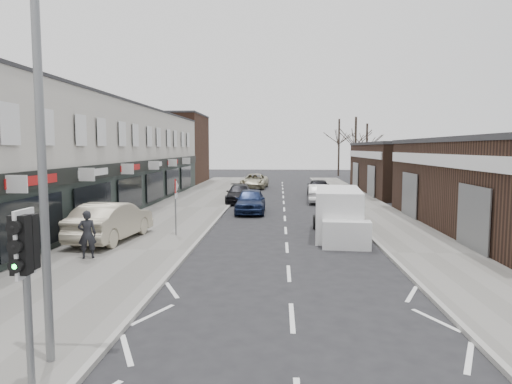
# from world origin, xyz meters

# --- Properties ---
(ground) EXTENTS (160.00, 160.00, 0.00)m
(ground) POSITION_xyz_m (0.00, 0.00, 0.00)
(ground) COLOR black
(ground) RESTS_ON ground
(pavement_left) EXTENTS (5.50, 64.00, 0.12)m
(pavement_left) POSITION_xyz_m (-6.75, 22.00, 0.06)
(pavement_left) COLOR slate
(pavement_left) RESTS_ON ground
(pavement_right) EXTENTS (3.50, 64.00, 0.12)m
(pavement_right) POSITION_xyz_m (5.75, 22.00, 0.06)
(pavement_right) COLOR slate
(pavement_right) RESTS_ON ground
(shop_terrace_left) EXTENTS (8.00, 41.00, 7.10)m
(shop_terrace_left) POSITION_xyz_m (-13.50, 19.50, 3.55)
(shop_terrace_left) COLOR beige
(shop_terrace_left) RESTS_ON ground
(brick_block_far) EXTENTS (8.00, 10.00, 8.00)m
(brick_block_far) POSITION_xyz_m (-13.50, 45.00, 4.00)
(brick_block_far) COLOR #42271C
(brick_block_far) RESTS_ON ground
(right_unit_far) EXTENTS (10.00, 16.00, 4.50)m
(right_unit_far) POSITION_xyz_m (12.50, 34.00, 2.25)
(right_unit_far) COLOR #332017
(right_unit_far) RESTS_ON ground
(tree_far_a) EXTENTS (3.60, 3.60, 8.00)m
(tree_far_a) POSITION_xyz_m (9.00, 48.00, 0.00)
(tree_far_a) COLOR #382D26
(tree_far_a) RESTS_ON ground
(tree_far_b) EXTENTS (3.60, 3.60, 7.50)m
(tree_far_b) POSITION_xyz_m (11.50, 54.00, 0.00)
(tree_far_b) COLOR #382D26
(tree_far_b) RESTS_ON ground
(tree_far_c) EXTENTS (3.60, 3.60, 8.50)m
(tree_far_c) POSITION_xyz_m (8.50, 60.00, 0.00)
(tree_far_c) COLOR #382D26
(tree_far_c) RESTS_ON ground
(traffic_light) EXTENTS (0.28, 0.60, 3.10)m
(traffic_light) POSITION_xyz_m (-4.40, -2.02, 2.41)
(traffic_light) COLOR slate
(traffic_light) RESTS_ON pavement_left
(street_lamp) EXTENTS (2.23, 0.22, 8.00)m
(street_lamp) POSITION_xyz_m (-4.53, -0.80, 4.62)
(street_lamp) COLOR slate
(street_lamp) RESTS_ON pavement_left
(warning_sign) EXTENTS (0.12, 0.80, 2.70)m
(warning_sign) POSITION_xyz_m (-5.16, 12.00, 2.20)
(warning_sign) COLOR slate
(warning_sign) RESTS_ON pavement_left
(white_van) EXTENTS (2.48, 5.96, 2.26)m
(white_van) POSITION_xyz_m (2.47, 12.55, 1.07)
(white_van) COLOR white
(white_van) RESTS_ON ground
(sedan_on_pavement) EXTENTS (2.37, 5.35, 1.71)m
(sedan_on_pavement) POSITION_xyz_m (-7.74, 10.55, 0.97)
(sedan_on_pavement) COLOR #B5AB91
(sedan_on_pavement) RESTS_ON pavement_left
(pedestrian) EXTENTS (0.76, 0.63, 1.79)m
(pedestrian) POSITION_xyz_m (-7.42, 7.27, 1.01)
(pedestrian) COLOR black
(pedestrian) RESTS_ON pavement_left
(parked_car_left_a) EXTENTS (1.91, 4.64, 1.57)m
(parked_car_left_a) POSITION_xyz_m (-2.20, 20.21, 0.79)
(parked_car_left_a) COLOR #152042
(parked_car_left_a) RESTS_ON ground
(parked_car_left_b) EXTENTS (2.09, 4.80, 1.37)m
(parked_car_left_b) POSITION_xyz_m (-3.40, 25.56, 0.69)
(parked_car_left_b) COLOR black
(parked_car_left_b) RESTS_ON ground
(parked_car_left_c) EXTENTS (2.89, 5.59, 1.51)m
(parked_car_left_c) POSITION_xyz_m (-2.94, 38.22, 0.75)
(parked_car_left_c) COLOR #B2AB8E
(parked_car_left_c) RESTS_ON ground
(parked_car_right_a) EXTENTS (1.71, 4.35, 1.41)m
(parked_car_right_a) POSITION_xyz_m (2.66, 26.05, 0.71)
(parked_car_right_a) COLOR white
(parked_car_right_a) RESTS_ON ground
(parked_car_right_b) EXTENTS (2.03, 4.68, 1.57)m
(parked_car_right_b) POSITION_xyz_m (3.04, 30.54, 0.79)
(parked_car_right_b) COLOR black
(parked_car_right_b) RESTS_ON ground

